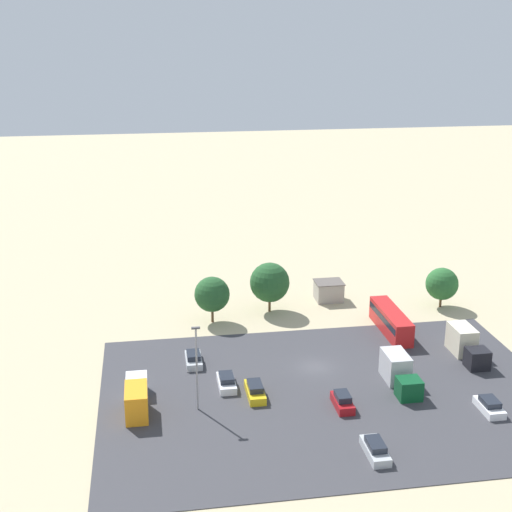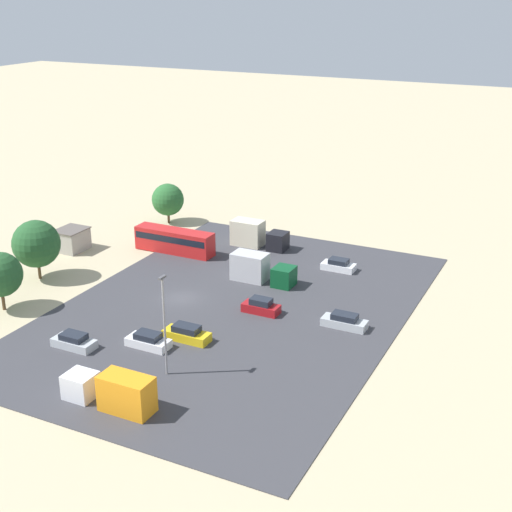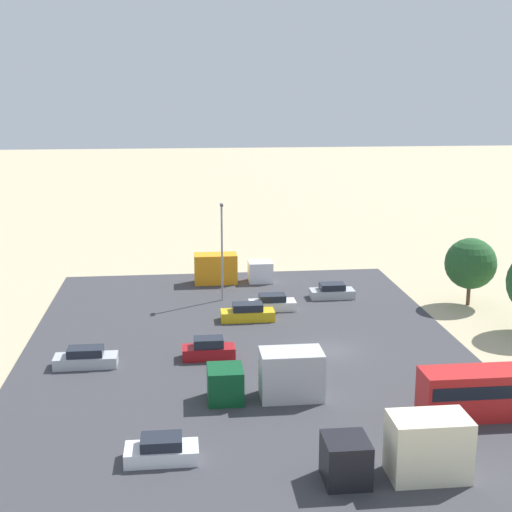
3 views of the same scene
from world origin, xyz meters
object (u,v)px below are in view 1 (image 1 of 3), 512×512
(shed_building, at_px, (329,291))
(parked_car_2, at_px, (227,382))
(parked_truck_0, at_px, (137,397))
(bus, at_px, (391,320))
(parked_car_3, at_px, (375,449))
(parked_truck_2, at_px, (466,345))
(parked_car_4, at_px, (255,391))
(parked_car_0, at_px, (343,401))
(parked_car_1, at_px, (489,406))
(parked_truck_1, at_px, (399,372))
(parked_car_5, at_px, (194,359))

(shed_building, relative_size, parked_car_2, 0.95)
(parked_truck_0, bearing_deg, bus, 24.41)
(parked_car_3, relative_size, parked_truck_0, 0.56)
(parked_truck_2, bearing_deg, parked_car_4, 11.92)
(parked_car_0, relative_size, parked_truck_0, 0.49)
(parked_car_0, height_order, parked_car_1, parked_car_0)
(parked_car_0, relative_size, parked_truck_2, 0.52)
(parked_truck_1, bearing_deg, parked_car_5, -21.38)
(parked_car_5, xyz_separation_m, parked_truck_0, (6.76, 9.81, 0.83))
(parked_car_0, distance_m, parked_truck_1, 8.70)
(parked_car_0, distance_m, parked_car_2, 13.41)
(shed_building, xyz_separation_m, parked_truck_0, (28.26, 27.89, 0.05))
(parked_car_3, bearing_deg, parked_car_4, 126.27)
(parked_car_4, distance_m, parked_truck_2, 27.86)
(parked_car_2, bearing_deg, parked_car_1, -19.79)
(bus, height_order, parked_car_5, bus)
(bus, xyz_separation_m, parked_car_0, (11.70, 18.22, -0.97))
(parked_truck_2, bearing_deg, parked_truck_0, 9.31)
(parked_car_3, height_order, parked_truck_1, parked_truck_1)
(parked_car_0, xyz_separation_m, parked_car_3, (-0.66, 9.17, -0.07))
(shed_building, bearing_deg, parked_truck_0, 44.62)
(shed_building, height_order, parked_car_2, shed_building)
(parked_car_0, distance_m, parked_truck_0, 22.00)
(parked_car_5, height_order, parked_truck_2, parked_truck_2)
(parked_car_0, bearing_deg, parked_car_5, 139.47)
(parked_car_0, bearing_deg, shed_building, 78.16)
(parked_car_0, bearing_deg, bus, 57.29)
(parked_car_0, xyz_separation_m, parked_truck_0, (21.78, -3.03, 0.75))
(parked_car_2, xyz_separation_m, parked_car_5, (3.26, -6.39, -0.01))
(parked_car_1, bearing_deg, parked_truck_1, 136.11)
(bus, xyz_separation_m, parked_truck_1, (3.99, 14.28, -0.15))
(parked_car_5, distance_m, parked_truck_0, 11.94)
(parked_car_5, relative_size, parked_truck_2, 0.56)
(parked_truck_0, height_order, parked_truck_2, parked_truck_2)
(shed_building, bearing_deg, bus, 112.36)
(parked_car_2, height_order, parked_car_3, parked_car_3)
(parked_car_2, height_order, parked_truck_2, parked_truck_2)
(parked_car_5, relative_size, parked_truck_1, 0.57)
(parked_car_3, xyz_separation_m, parked_car_4, (9.55, -13.02, 0.03))
(parked_car_4, height_order, parked_truck_0, parked_truck_0)
(shed_building, xyz_separation_m, parked_car_2, (18.24, 24.47, -0.77))
(parked_car_4, distance_m, parked_truck_1, 16.62)
(parked_car_2, bearing_deg, parked_car_0, -28.73)
(parked_car_2, bearing_deg, parked_car_4, -42.13)
(parked_car_1, bearing_deg, parked_truck_0, 170.36)
(parked_car_5, bearing_deg, parked_truck_2, 174.47)
(parked_car_0, distance_m, parked_car_1, 15.53)
(parked_car_0, xyz_separation_m, parked_car_1, (-15.19, 3.25, -0.09))
(parked_car_4, bearing_deg, parked_truck_0, 3.65)
(parked_car_0, height_order, parked_car_4, parked_car_0)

